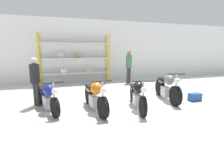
# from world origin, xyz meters

# --- Properties ---
(ground_plane) EXTENTS (30.00, 30.00, 0.00)m
(ground_plane) POSITION_xyz_m (0.00, 0.00, 0.00)
(ground_plane) COLOR silver
(back_wall) EXTENTS (30.00, 0.08, 3.60)m
(back_wall) POSITION_xyz_m (0.00, 5.23, 1.80)
(back_wall) COLOR white
(back_wall) RESTS_ON ground_plane
(shelving_rack) EXTENTS (3.86, 0.63, 2.74)m
(shelving_rack) POSITION_xyz_m (-0.72, 4.87, 1.36)
(shelving_rack) COLOR gold
(shelving_rack) RESTS_ON ground_plane
(motorcycle_blue) EXTENTS (0.81, 1.88, 0.99)m
(motorcycle_blue) POSITION_xyz_m (-2.09, 0.35, 0.45)
(motorcycle_blue) COLOR black
(motorcycle_blue) RESTS_ON ground_plane
(motorcycle_orange) EXTENTS (0.57, 2.03, 1.04)m
(motorcycle_orange) POSITION_xyz_m (-0.70, -0.07, 0.45)
(motorcycle_orange) COLOR black
(motorcycle_orange) RESTS_ON ground_plane
(motorcycle_black) EXTENTS (0.81, 2.06, 1.02)m
(motorcycle_black) POSITION_xyz_m (0.62, -0.31, 0.47)
(motorcycle_black) COLOR black
(motorcycle_black) RESTS_ON ground_plane
(motorcycle_grey) EXTENTS (0.73, 2.06, 1.09)m
(motorcycle_grey) POSITION_xyz_m (2.10, 0.20, 0.47)
(motorcycle_grey) COLOR black
(motorcycle_grey) RESTS_ON ground_plane
(person_browsing) EXTENTS (0.44, 0.44, 1.61)m
(person_browsing) POSITION_xyz_m (-2.47, 0.99, 0.95)
(person_browsing) COLOR #38332D
(person_browsing) RESTS_ON ground_plane
(person_near_rack) EXTENTS (0.44, 0.44, 1.83)m
(person_near_rack) POSITION_xyz_m (2.15, 3.89, 1.09)
(person_near_rack) COLOR #38332D
(person_near_rack) RESTS_ON ground_plane
(toolbox) EXTENTS (0.44, 0.26, 0.28)m
(toolbox) POSITION_xyz_m (3.03, -0.22, 0.14)
(toolbox) COLOR #1E4C8C
(toolbox) RESTS_ON ground_plane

